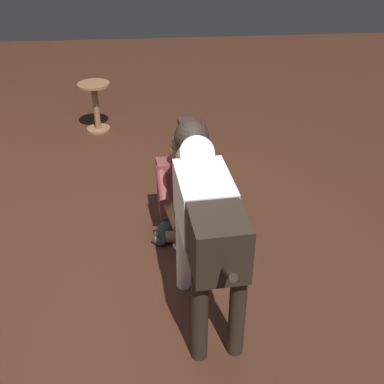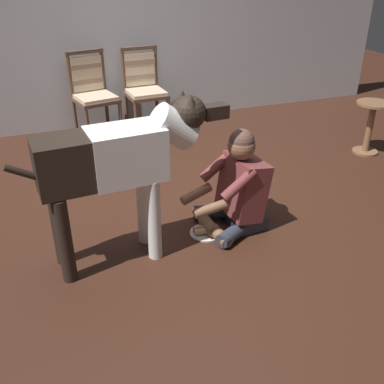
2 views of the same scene
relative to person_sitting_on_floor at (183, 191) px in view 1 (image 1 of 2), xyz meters
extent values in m
plane|color=#3B1F15|center=(-0.33, 0.38, -0.34)|extent=(13.26, 13.26, 0.00)
cube|color=#303543|center=(0.08, 0.01, -0.28)|extent=(0.27, 0.36, 0.12)
cylinder|color=#303543|center=(-0.06, -0.16, -0.27)|extent=(0.40, 0.29, 0.11)
cylinder|color=brown|center=(-0.22, -0.10, -0.28)|extent=(0.15, 0.37, 0.09)
cylinder|color=#303543|center=(-0.09, 0.15, -0.27)|extent=(0.41, 0.24, 0.11)
cylinder|color=brown|center=(-0.23, 0.07, -0.28)|extent=(0.09, 0.36, 0.09)
cube|color=brown|center=(0.05, 0.00, 0.01)|extent=(0.31, 0.42, 0.49)
cylinder|color=brown|center=(-0.08, -0.18, 0.14)|extent=(0.30, 0.10, 0.24)
cylinder|color=brown|center=(-0.28, -0.15, -0.04)|extent=(0.27, 0.09, 0.12)
cylinder|color=brown|center=(-0.10, 0.17, 0.14)|extent=(0.30, 0.10, 0.24)
cylinder|color=brown|center=(-0.30, 0.10, -0.04)|extent=(0.28, 0.13, 0.12)
sphere|color=brown|center=(0.02, 0.00, 0.36)|extent=(0.21, 0.21, 0.21)
sphere|color=brown|center=(0.02, 0.00, 0.39)|extent=(0.19, 0.19, 0.19)
cylinder|color=white|center=(-0.74, 0.06, -0.03)|extent=(0.10, 0.10, 0.61)
cylinder|color=white|center=(-0.72, -0.16, -0.03)|extent=(0.10, 0.10, 0.61)
cylinder|color=black|center=(-1.35, 0.01, -0.03)|extent=(0.10, 0.10, 0.61)
cylinder|color=black|center=(-1.34, -0.21, -0.03)|extent=(0.10, 0.10, 0.61)
cube|color=white|center=(-0.86, -0.06, 0.45)|extent=(0.51, 0.35, 0.36)
cube|color=black|center=(-1.23, -0.09, 0.45)|extent=(0.44, 0.33, 0.34)
cylinder|color=white|center=(-0.52, -0.04, 0.59)|extent=(0.37, 0.25, 0.34)
sphere|color=black|center=(-0.41, -0.03, 0.67)|extent=(0.24, 0.24, 0.24)
cube|color=black|center=(-0.21, -0.02, 0.65)|extent=(0.19, 0.12, 0.10)
cone|color=black|center=(-0.43, 0.04, 0.76)|extent=(0.09, 0.09, 0.11)
cone|color=black|center=(-0.41, -0.10, 0.76)|extent=(0.09, 0.09, 0.11)
cylinder|color=black|center=(-1.46, -0.11, 0.42)|extent=(0.32, 0.07, 0.21)
cylinder|color=silver|center=(-0.26, -0.02, -0.33)|extent=(0.26, 0.26, 0.01)
cylinder|color=#DEB282|center=(-0.26, -0.04, -0.30)|extent=(0.20, 0.08, 0.05)
cylinder|color=#DEB282|center=(-0.26, 0.00, -0.30)|extent=(0.20, 0.08, 0.05)
cylinder|color=#9E4B32|center=(-0.26, -0.02, -0.29)|extent=(0.21, 0.07, 0.04)
cylinder|color=brown|center=(2.02, 0.86, -0.06)|extent=(0.07, 0.07, 0.55)
cylinder|color=brown|center=(2.02, 0.86, -0.33)|extent=(0.28, 0.28, 0.02)
cylinder|color=brown|center=(2.02, 0.86, 0.22)|extent=(0.37, 0.37, 0.02)
camera|label=1|loc=(-3.26, 0.23, 2.03)|focal=44.30mm
camera|label=2|loc=(-1.40, -2.71, 1.60)|focal=41.16mm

